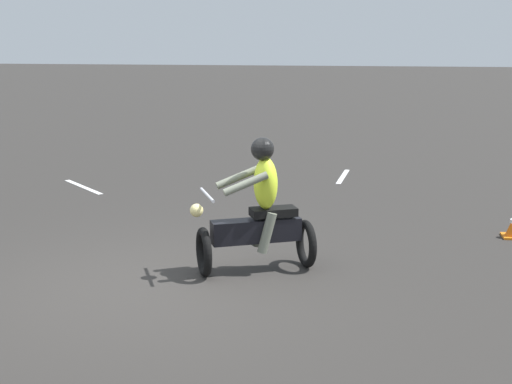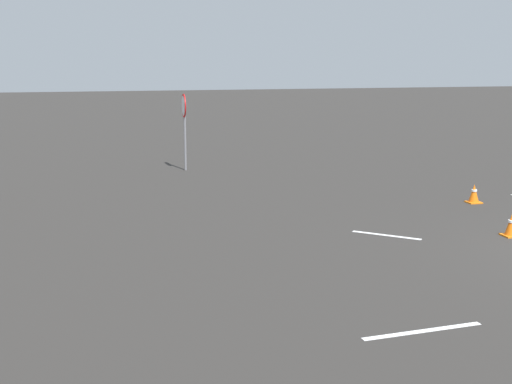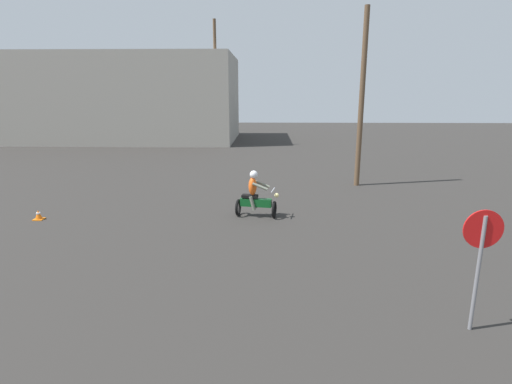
# 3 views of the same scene
# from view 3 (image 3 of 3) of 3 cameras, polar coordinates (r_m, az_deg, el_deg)

# --- Properties ---
(motorcycle_rider_background) EXTENTS (1.55, 0.87, 1.66)m
(motorcycle_rider_background) POSITION_cam_3_polar(r_m,az_deg,el_deg) (13.98, -0.14, -0.69)
(motorcycle_rider_background) COLOR black
(motorcycle_rider_background) RESTS_ON ground
(stop_sign) EXTENTS (0.70, 0.08, 2.30)m
(stop_sign) POSITION_cam_3_polar(r_m,az_deg,el_deg) (8.12, 29.47, -6.75)
(stop_sign) COLOR slate
(stop_sign) RESTS_ON ground
(traffic_cone_far_right) EXTENTS (0.32, 0.32, 0.34)m
(traffic_cone_far_right) POSITION_cam_3_polar(r_m,az_deg,el_deg) (15.72, -28.64, -2.91)
(traffic_cone_far_right) COLOR orange
(traffic_cone_far_right) RESTS_ON ground
(utility_pole_near) EXTENTS (0.24, 0.24, 7.94)m
(utility_pole_near) POSITION_cam_3_polar(r_m,az_deg,el_deg) (19.13, 14.85, 12.63)
(utility_pole_near) COLOR brown
(utility_pole_near) RESTS_ON ground
(utility_pole_far) EXTENTS (0.24, 0.24, 9.80)m
(utility_pole_far) POSITION_cam_3_polar(r_m,az_deg,el_deg) (32.92, -5.77, 14.97)
(utility_pole_far) COLOR brown
(utility_pole_far) RESTS_ON ground
(building_backdrop) EXTENTS (23.22, 10.80, 7.57)m
(building_backdrop) POSITION_cam_3_polar(r_m,az_deg,el_deg) (40.23, -20.24, 12.42)
(building_backdrop) COLOR gray
(building_backdrop) RESTS_ON ground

